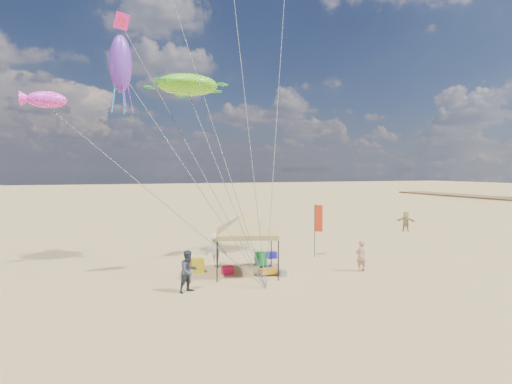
# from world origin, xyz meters

# --- Properties ---
(ground) EXTENTS (280.00, 280.00, 0.00)m
(ground) POSITION_xyz_m (0.00, 0.00, 0.00)
(ground) COLOR tan
(ground) RESTS_ON ground
(canopy_tent) EXTENTS (5.40, 5.40, 3.47)m
(canopy_tent) POSITION_xyz_m (-0.39, 3.33, 2.89)
(canopy_tent) COLOR black
(canopy_tent) RESTS_ON ground
(feather_flag) EXTENTS (0.45, 0.19, 3.08)m
(feather_flag) POSITION_xyz_m (4.84, 5.72, 2.06)
(feather_flag) COLOR black
(feather_flag) RESTS_ON ground
(cooler_red) EXTENTS (0.54, 0.38, 0.38)m
(cooler_red) POSITION_xyz_m (-1.24, 3.65, 0.19)
(cooler_red) COLOR #DB1143
(cooler_red) RESTS_ON ground
(cooler_blue) EXTENTS (0.54, 0.38, 0.38)m
(cooler_blue) POSITION_xyz_m (2.19, 6.29, 0.19)
(cooler_blue) COLOR #161192
(cooler_blue) RESTS_ON ground
(bag_navy) EXTENTS (0.69, 0.54, 0.36)m
(bag_navy) POSITION_xyz_m (0.60, 3.23, 0.18)
(bag_navy) COLOR #0B1733
(bag_navy) RESTS_ON ground
(bag_orange) EXTENTS (0.54, 0.69, 0.36)m
(bag_orange) POSITION_xyz_m (-2.54, 6.13, 0.18)
(bag_orange) COLOR orange
(bag_orange) RESTS_ON ground
(chair_green) EXTENTS (0.50, 0.50, 0.70)m
(chair_green) POSITION_xyz_m (0.98, 4.90, 0.35)
(chair_green) COLOR #1A8F39
(chair_green) RESTS_ON ground
(chair_yellow) EXTENTS (0.50, 0.50, 0.70)m
(chair_yellow) POSITION_xyz_m (-2.48, 4.50, 0.35)
(chair_yellow) COLOR yellow
(chair_yellow) RESTS_ON ground
(crate_grey) EXTENTS (0.34, 0.30, 0.28)m
(crate_grey) POSITION_xyz_m (1.08, 2.27, 0.14)
(crate_grey) COLOR gray
(crate_grey) RESTS_ON ground
(beach_cart) EXTENTS (0.90, 0.50, 0.24)m
(beach_cart) POSITION_xyz_m (0.56, 2.73, 0.20)
(beach_cart) COLOR orange
(beach_cart) RESTS_ON ground
(person_near_a) EXTENTS (0.60, 0.43, 1.56)m
(person_near_a) POSITION_xyz_m (5.15, 1.84, 0.78)
(person_near_a) COLOR tan
(person_near_a) RESTS_ON ground
(person_near_b) EXTENTS (1.05, 0.97, 1.74)m
(person_near_b) POSITION_xyz_m (-3.62, 1.29, 0.87)
(person_near_b) COLOR #333845
(person_near_b) RESTS_ON ground
(person_near_c) EXTENTS (1.30, 1.06, 1.75)m
(person_near_c) POSITION_xyz_m (-1.33, 5.39, 0.88)
(person_near_c) COLOR white
(person_near_c) RESTS_ON ground
(person_far_c) EXTENTS (1.47, 1.37, 1.65)m
(person_far_c) POSITION_xyz_m (16.75, 12.35, 0.83)
(person_far_c) COLOR tan
(person_far_c) RESTS_ON ground
(turtle_kite) EXTENTS (4.05, 3.72, 1.09)m
(turtle_kite) POSITION_xyz_m (-2.46, 6.82, 9.58)
(turtle_kite) COLOR #5BC71D
(turtle_kite) RESTS_ON ground
(fish_kite) EXTENTS (1.64, 0.93, 0.70)m
(fish_kite) POSITION_xyz_m (-9.01, 4.05, 8.01)
(fish_kite) COLOR #FF32D9
(fish_kite) RESTS_ON ground
(squid_kite) EXTENTS (1.31, 1.31, 2.80)m
(squid_kite) POSITION_xyz_m (-5.90, 6.12, 10.22)
(squid_kite) COLOR purple
(squid_kite) RESTS_ON ground
(stunt_kite_pink) EXTENTS (1.17, 0.97, 0.99)m
(stunt_kite_pink) POSITION_xyz_m (-5.29, 14.48, 15.01)
(stunt_kite_pink) COLOR #FF1DA2
(stunt_kite_pink) RESTS_ON ground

